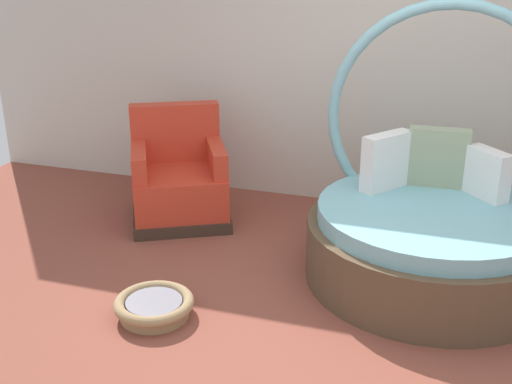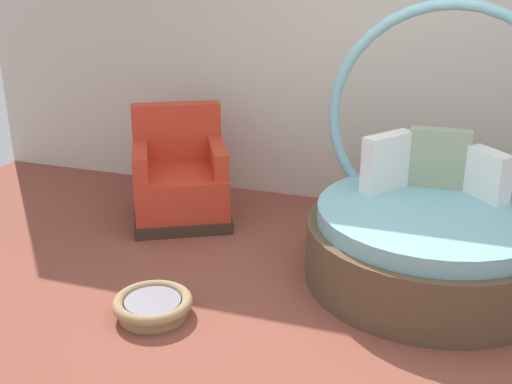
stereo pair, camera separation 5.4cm
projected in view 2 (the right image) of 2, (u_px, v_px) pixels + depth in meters
The scene contains 5 objects.
ground_plane at pixel (335, 329), 3.96m from camera, with size 8.00×8.00×0.02m, color brown.
back_wall at pixel (397, 31), 5.28m from camera, with size 8.00×0.12×3.08m, color beige.
round_daybed at pixel (431, 227), 4.45m from camera, with size 1.70×1.70×1.89m.
red_armchair at pixel (180, 180), 5.45m from camera, with size 1.08×1.08×0.94m.
pet_basket at pixel (153, 305), 4.07m from camera, with size 0.51×0.51×0.13m.
Camera 2 is at (0.61, -3.36, 2.24)m, focal length 44.84 mm.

